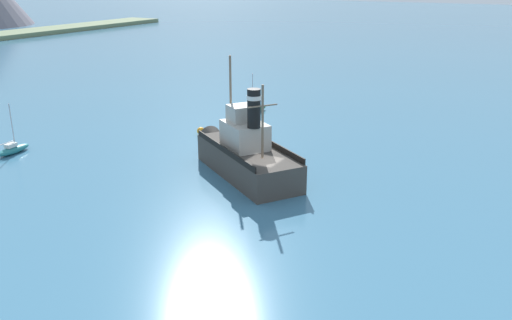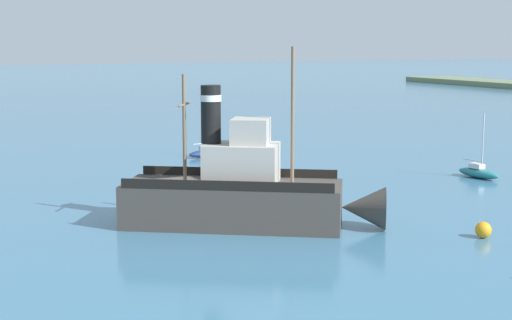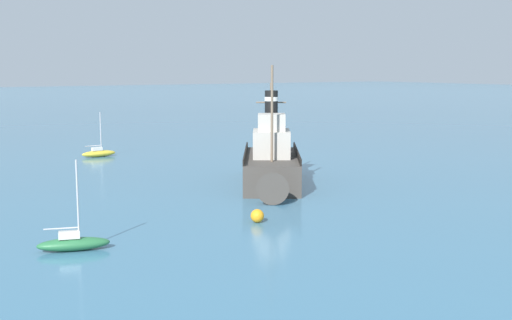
% 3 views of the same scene
% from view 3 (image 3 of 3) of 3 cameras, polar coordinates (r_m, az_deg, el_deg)
% --- Properties ---
extents(ground_plane, '(600.00, 600.00, 0.00)m').
position_cam_3_polar(ground_plane, '(57.03, 1.49, -1.59)').
color(ground_plane, teal).
extents(old_tugboat, '(10.83, 13.84, 9.90)m').
position_cam_3_polar(old_tugboat, '(52.95, 1.38, -0.34)').
color(old_tugboat, '#423D38').
rests_on(old_tugboat, ground).
extents(sailboat_green, '(3.95, 2.21, 4.90)m').
position_cam_3_polar(sailboat_green, '(35.87, -15.94, -7.09)').
color(sailboat_green, '#286B3D').
rests_on(sailboat_green, ground).
extents(sailboat_yellow, '(3.82, 1.17, 4.90)m').
position_cam_3_polar(sailboat_yellow, '(72.55, -13.81, 0.62)').
color(sailboat_yellow, gold).
rests_on(sailboat_yellow, ground).
extents(mooring_buoy, '(0.85, 0.85, 0.85)m').
position_cam_3_polar(mooring_buoy, '(40.62, 0.12, -4.98)').
color(mooring_buoy, orange).
rests_on(mooring_buoy, ground).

